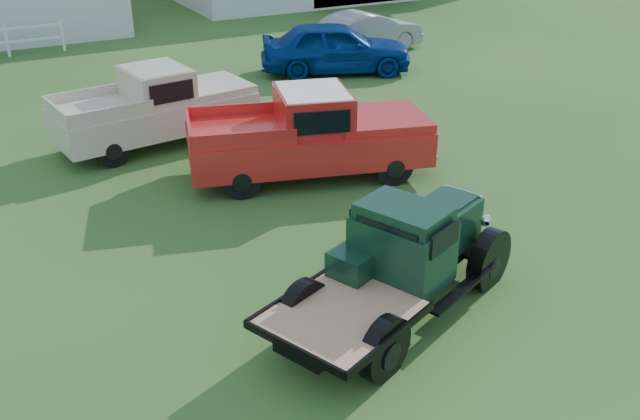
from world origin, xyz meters
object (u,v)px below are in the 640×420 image
vintage_flatbed (398,262)px  white_pickup (155,107)px  misc_car_blue (336,47)px  misc_car_grey (366,32)px  red_pickup (308,133)px

vintage_flatbed → white_pickup: bearing=74.4°
white_pickup → vintage_flatbed: bearing=-90.5°
misc_car_blue → misc_car_grey: bearing=-28.2°
vintage_flatbed → white_pickup: (-1.18, 9.43, 0.02)m
vintage_flatbed → misc_car_blue: (6.23, 13.19, -0.08)m
misc_car_grey → vintage_flatbed: bearing=142.8°
red_pickup → misc_car_grey: size_ratio=1.25×
red_pickup → vintage_flatbed: bearing=-87.3°
vintage_flatbed → misc_car_grey: size_ratio=1.06×
white_pickup → misc_car_blue: white_pickup is taller
misc_car_blue → misc_car_grey: misc_car_blue is taller
red_pickup → misc_car_blue: size_ratio=1.11×
white_pickup → misc_car_grey: size_ratio=1.16×
vintage_flatbed → misc_car_grey: (8.69, 15.23, -0.20)m
misc_car_blue → misc_car_grey: size_ratio=1.13×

